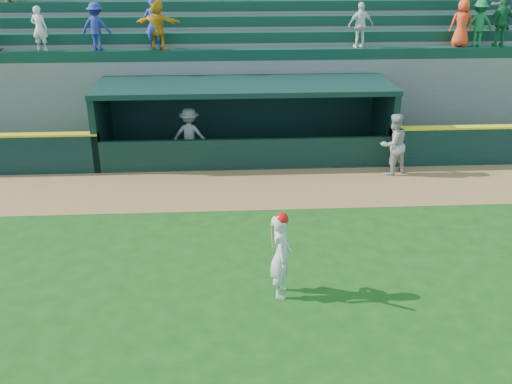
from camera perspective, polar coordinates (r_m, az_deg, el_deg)
ground at (r=12.07m, az=0.46°, el=-8.68°), size 120.00×120.00×0.00m
warning_track at (r=16.43m, az=-0.68°, el=0.34°), size 40.00×3.00×0.01m
dugout_player_front at (r=17.74m, az=13.57°, el=4.65°), size 1.13×1.02×1.89m
dugout_player_inside at (r=18.51m, az=-6.63°, el=5.71°), size 1.24×0.85×1.76m
dugout at (r=18.93m, az=-1.16°, el=7.76°), size 9.40×2.80×2.46m
stands at (r=23.15m, az=-1.67°, el=13.20°), size 34.50×6.31×7.12m
batter_at_plate at (r=11.15m, az=2.50°, el=-6.23°), size 0.48×0.81×1.81m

